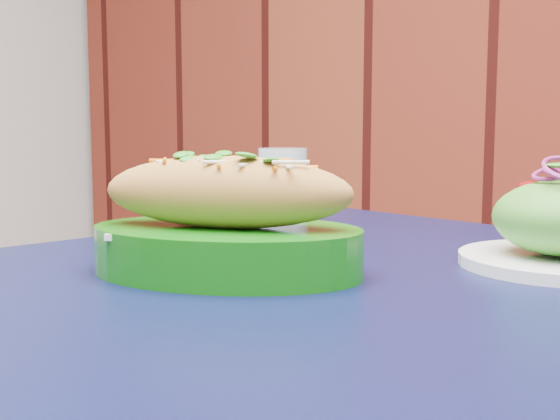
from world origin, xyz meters
The scene contains 3 objects.
cafe_table centered at (-0.47, 1.52, 0.66)m, with size 0.97×0.97×0.75m.
banh_mi_basket centered at (-0.59, 1.45, 0.80)m, with size 0.31×0.25×0.12m.
water_glass centered at (-0.72, 1.75, 0.81)m, with size 0.07×0.07×0.11m, color silver.
Camera 1 is at (-0.18, 0.91, 0.89)m, focal length 45.00 mm.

